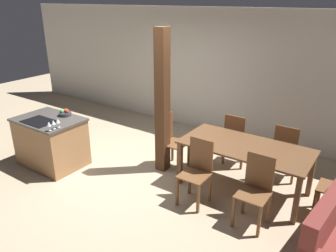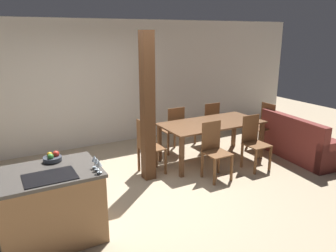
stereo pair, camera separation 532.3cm
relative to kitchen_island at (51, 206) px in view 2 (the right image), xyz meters
The scene contains 16 objects.
ground_plane 1.61m from the kitchen_island, 22.17° to the left, with size 16.00×16.00×0.00m, color tan.
wall_back 3.57m from the kitchen_island, 65.57° to the left, with size 11.20×0.08×2.70m.
kitchen_island is the anchor object (origin of this frame).
fruit_bowl 0.58m from the kitchen_island, 67.43° to the left, with size 0.23×0.23×0.12m.
wine_glass_near 0.84m from the kitchen_island, 34.10° to the right, with size 0.07×0.07×0.15m.
wine_glass_middle 0.80m from the kitchen_island, 27.05° to the right, with size 0.07×0.07×0.15m.
wine_glass_far 0.78m from the kitchen_island, 19.00° to the right, with size 0.07×0.07×0.15m.
dining_table 3.42m from the kitchen_island, 20.05° to the left, with size 1.97×0.96×0.76m.
dining_chair_near_left 2.80m from the kitchen_island, ahead, with size 0.40×0.40×0.98m.
dining_chair_near_right 3.68m from the kitchen_island, ahead, with size 0.40×0.40×0.98m.
dining_chair_far_left 3.34m from the kitchen_island, 34.10° to the left, with size 0.40×0.40×0.98m.
dining_chair_far_right 4.10m from the kitchen_island, 27.13° to the left, with size 0.40×0.40×0.98m.
dining_chair_head_end 2.18m from the kitchen_island, 32.43° to the left, with size 0.40×0.40×0.98m.
dining_chair_foot_end 4.72m from the kitchen_island, 14.36° to the left, with size 0.40×0.40×0.98m.
couch 4.90m from the kitchen_island, ahead, with size 1.04×1.73×0.86m.
timber_post 2.18m from the kitchen_island, 29.41° to the left, with size 0.19×0.19×2.46m.
Camera 2 is at (-1.90, -4.29, 2.43)m, focal length 35.00 mm.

